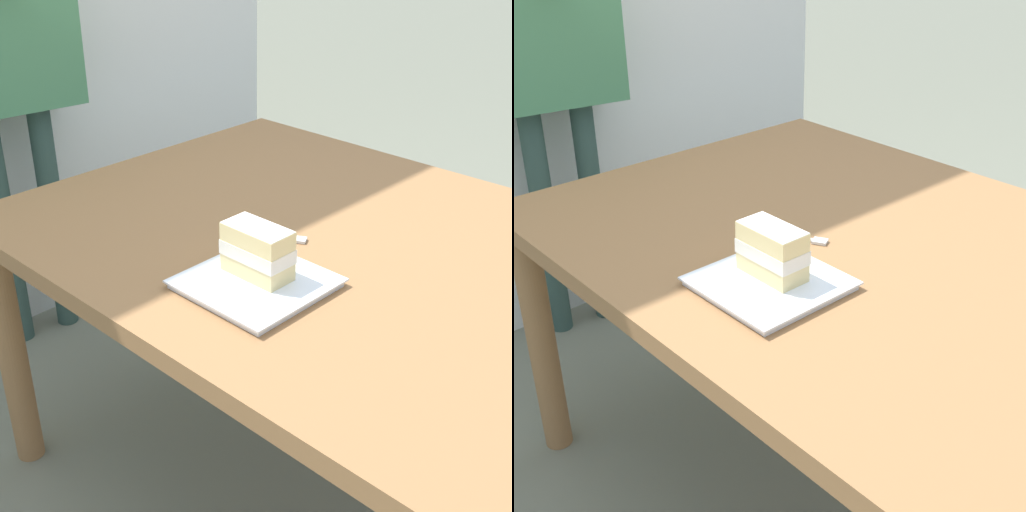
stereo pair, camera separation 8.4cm
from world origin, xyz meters
TOP-DOWN VIEW (x-y plane):
  - patio_table at (0.00, 0.00)m, footprint 1.67×1.01m
  - dessert_plate at (-0.12, -0.26)m, footprint 0.24×0.24m
  - cake_slice at (-0.14, -0.24)m, footprint 0.13×0.07m
  - dessert_fork at (-0.24, -0.09)m, footprint 0.16×0.09m
  - diner_person at (-1.27, -0.10)m, footprint 0.56×0.44m

SIDE VIEW (x-z plane):
  - patio_table at x=0.00m, z-range 0.27..0.97m
  - dessert_fork at x=-0.24m, z-range 0.70..0.70m
  - dessert_plate at x=-0.12m, z-range 0.70..0.71m
  - cake_slice at x=-0.14m, z-range 0.71..0.81m
  - diner_person at x=-1.27m, z-range 0.25..1.77m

